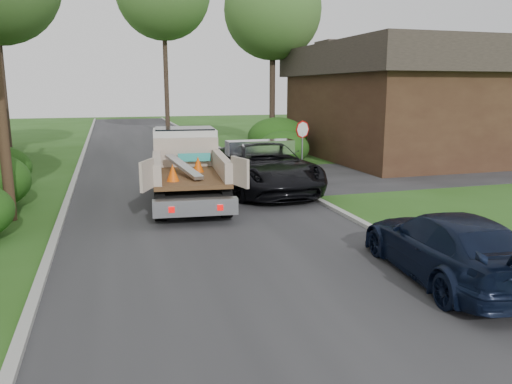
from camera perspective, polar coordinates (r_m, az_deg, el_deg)
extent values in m
plane|color=#274F16|center=(11.56, -2.36, -7.39)|extent=(120.00, 120.00, 0.00)
cube|color=#28282B|center=(21.11, -9.04, 1.28)|extent=(8.00, 90.00, 0.02)
cube|color=#28282B|center=(24.76, 20.03, 2.25)|extent=(16.00, 7.00, 0.02)
cube|color=#9E9E99|center=(20.98, -20.21, 0.79)|extent=(0.20, 90.00, 0.12)
cube|color=#9E9E99|center=(21.99, 1.61, 1.99)|extent=(0.20, 90.00, 0.12)
cylinder|color=slate|center=(21.29, 5.28, 4.18)|extent=(0.06, 0.06, 2.00)
cylinder|color=#B20A0A|center=(21.18, 5.34, 7.13)|extent=(0.71, 0.32, 0.76)
cube|color=#392217|center=(29.19, 16.10, 8.28)|extent=(9.00, 12.00, 4.50)
cube|color=#332B26|center=(29.19, 16.45, 14.26)|extent=(9.72, 12.96, 1.60)
cube|color=#332B26|center=(29.24, 16.54, 15.82)|extent=(9.72, 1.80, 0.20)
ellipsoid|color=#13400E|center=(25.23, 3.18, 5.05)|extent=(2.60, 2.60, 1.70)
ellipsoid|color=#13400E|center=(28.25, 2.47, 6.29)|extent=(3.38, 3.38, 2.21)
cylinder|color=#2D2119|center=(28.03, -27.11, 11.95)|extent=(0.36, 0.36, 9.00)
cylinder|color=#2D2119|center=(32.24, 1.88, 12.57)|extent=(0.36, 0.36, 8.50)
sphere|color=#366424|center=(32.58, 1.93, 20.06)|extent=(6.00, 6.00, 6.00)
cylinder|color=#2D2119|center=(40.90, -10.28, 13.97)|extent=(0.36, 0.36, 11.00)
cylinder|color=black|center=(18.57, -10.98, 1.21)|extent=(0.39, 0.94, 0.92)
cylinder|color=black|center=(18.67, -5.01, 1.44)|extent=(0.39, 0.94, 0.92)
cylinder|color=black|center=(14.77, -10.91, -1.49)|extent=(0.39, 0.94, 0.92)
cylinder|color=black|center=(14.89, -3.43, -1.18)|extent=(0.39, 0.94, 0.92)
cube|color=black|center=(16.76, -7.66, 0.80)|extent=(2.60, 6.09, 0.25)
cube|color=silver|center=(18.74, -8.13, 4.72)|extent=(2.41, 2.05, 1.58)
cube|color=black|center=(18.68, -8.18, 6.43)|extent=(2.25, 1.88, 0.56)
cube|color=#472D19|center=(15.99, -7.54, 1.69)|extent=(2.59, 3.88, 0.12)
cube|color=beige|center=(17.72, -7.96, 4.49)|extent=(2.25, 0.32, 1.02)
cube|color=beige|center=(15.90, -11.25, 2.81)|extent=(0.59, 3.48, 0.61)
cube|color=beige|center=(16.02, -3.92, 3.08)|extent=(0.59, 3.48, 0.61)
cube|color=silver|center=(13.93, -6.92, -1.72)|extent=(2.37, 0.58, 0.46)
cube|color=#B20505|center=(13.73, -9.63, -2.01)|extent=(0.17, 0.06, 0.16)
cube|color=#B20505|center=(13.81, -4.11, -1.78)|extent=(0.17, 0.06, 0.16)
cube|color=beige|center=(13.87, -12.33, 1.91)|extent=(0.47, 0.86, 0.82)
cube|color=beige|center=(14.04, -1.85, 2.29)|extent=(0.31, 0.91, 0.82)
cube|color=silver|center=(16.02, -8.32, 2.94)|extent=(0.87, 2.65, 0.47)
cone|color=#F2590A|center=(15.01, -9.49, 2.20)|extent=(0.40, 0.40, 0.51)
cone|color=#F2590A|center=(16.56, -6.64, 3.17)|extent=(0.40, 0.40, 0.51)
cube|color=#148C84|center=(17.50, -7.07, 3.96)|extent=(1.13, 0.21, 0.29)
imported|color=black|center=(18.74, 0.85, 2.92)|extent=(3.08, 6.57, 1.82)
imported|color=black|center=(10.79, 21.05, -5.76)|extent=(2.41, 4.91, 1.37)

